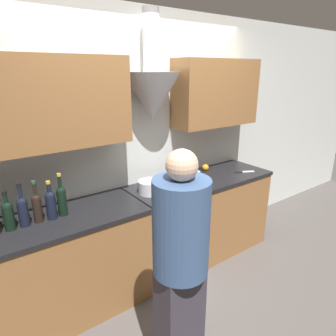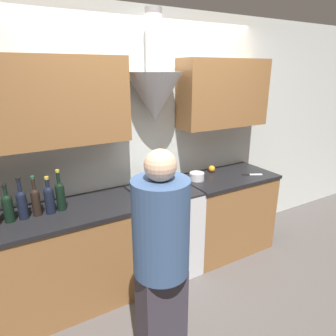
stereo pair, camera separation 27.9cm
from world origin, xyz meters
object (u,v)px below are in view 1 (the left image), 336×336
object	(u,v)px
mixing_bowl	(171,182)
person_foreground_left	(180,266)
saucepan	(193,175)
wine_bottle_8	(62,199)
wine_bottle_6	(37,206)
orange_fruit	(205,167)
wine_bottle_5	(23,210)
wine_bottle_7	(51,203)
stock_pot	(150,187)
wine_bottle_4	(8,214)
stove_range	(162,230)

from	to	relation	value
mixing_bowl	person_foreground_left	distance (m)	1.30
saucepan	person_foreground_left	xyz separation A→B (m)	(-1.03, -1.09, -0.05)
wine_bottle_8	wine_bottle_6	bearing A→B (deg)	-179.17
wine_bottle_8	orange_fruit	bearing A→B (deg)	5.00
wine_bottle_5	wine_bottle_7	distance (m)	0.20
saucepan	person_foreground_left	distance (m)	1.50
wine_bottle_5	stock_pot	bearing A→B (deg)	-1.19
wine_bottle_4	stove_range	bearing A→B (deg)	-0.83
orange_fruit	saucepan	world-z (taller)	saucepan
stove_range	wine_bottle_4	bearing A→B (deg)	179.17
stove_range	wine_bottle_6	distance (m)	1.29
orange_fruit	wine_bottle_6	bearing A→B (deg)	-175.42
orange_fruit	person_foreground_left	world-z (taller)	person_foreground_left
wine_bottle_4	wine_bottle_7	size ratio (longest dim) A/B	0.97
wine_bottle_4	mixing_bowl	bearing A→B (deg)	0.53
wine_bottle_4	person_foreground_left	distance (m)	1.31
stock_pot	saucepan	xyz separation A→B (m)	(0.58, 0.05, -0.02)
person_foreground_left	stove_range	bearing A→B (deg)	60.49
stock_pot	saucepan	size ratio (longest dim) A/B	1.44
wine_bottle_5	person_foreground_left	size ratio (longest dim) A/B	0.21
wine_bottle_7	stock_pot	xyz separation A→B (m)	(0.91, -0.02, -0.07)
stock_pot	person_foreground_left	xyz separation A→B (m)	(-0.45, -1.04, -0.08)
wine_bottle_4	wine_bottle_8	world-z (taller)	wine_bottle_8
wine_bottle_5	person_foreground_left	xyz separation A→B (m)	(0.66, -1.06, -0.15)
wine_bottle_5	wine_bottle_6	xyz separation A→B (m)	(0.10, 0.01, -0.00)
orange_fruit	wine_bottle_7	bearing A→B (deg)	-174.76
stove_range	wine_bottle_7	distance (m)	1.20
wine_bottle_8	saucepan	bearing A→B (deg)	0.80
person_foreground_left	stock_pot	bearing A→B (deg)	66.62
wine_bottle_8	person_foreground_left	bearing A→B (deg)	-71.06
wine_bottle_8	orange_fruit	size ratio (longest dim) A/B	4.61
wine_bottle_8	stock_pot	size ratio (longest dim) A/B	1.57
person_foreground_left	orange_fruit	bearing A→B (deg)	42.48
wine_bottle_6	wine_bottle_7	world-z (taller)	wine_bottle_6
wine_bottle_4	wine_bottle_5	distance (m)	0.10
saucepan	wine_bottle_5	bearing A→B (deg)	-178.98
wine_bottle_6	person_foreground_left	xyz separation A→B (m)	(0.56, -1.07, -0.14)
wine_bottle_4	person_foreground_left	xyz separation A→B (m)	(0.76, -1.06, -0.14)
mixing_bowl	orange_fruit	world-z (taller)	mixing_bowl
wine_bottle_5	orange_fruit	world-z (taller)	wine_bottle_5
wine_bottle_5	saucepan	size ratio (longest dim) A/B	2.18
stock_pot	person_foreground_left	distance (m)	1.13
wine_bottle_4	orange_fruit	size ratio (longest dim) A/B	3.97
wine_bottle_6	wine_bottle_8	size ratio (longest dim) A/B	0.94
stove_range	wine_bottle_8	size ratio (longest dim) A/B	2.58
wine_bottle_4	wine_bottle_8	bearing A→B (deg)	1.53
mixing_bowl	person_foreground_left	xyz separation A→B (m)	(-0.73, -1.07, -0.05)
wine_bottle_8	saucepan	world-z (taller)	wine_bottle_8
mixing_bowl	wine_bottle_7	bearing A→B (deg)	-179.09
wine_bottle_5	mixing_bowl	bearing A→B (deg)	0.57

